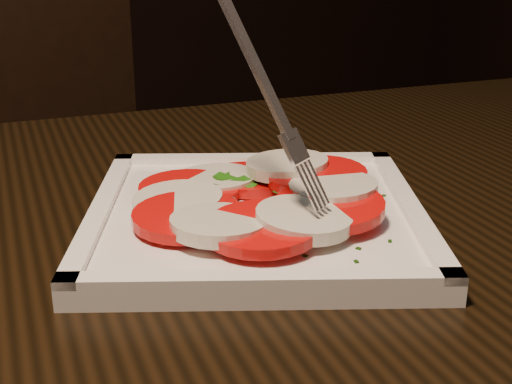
{
  "coord_description": "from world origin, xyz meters",
  "views": [
    {
      "loc": [
        -0.11,
        -0.17,
        0.97
      ],
      "look_at": [
        0.11,
        0.29,
        0.78
      ],
      "focal_mm": 50.0,
      "sensor_mm": 36.0,
      "label": 1
    }
  ],
  "objects_px": {
    "table": "(223,345)",
    "chair": "(57,166)",
    "plate": "(256,219)",
    "fork": "(248,80)"
  },
  "relations": [
    {
      "from": "table",
      "to": "chair",
      "type": "relative_size",
      "value": 1.36
    },
    {
      "from": "chair",
      "to": "plate",
      "type": "relative_size",
      "value": 3.66
    },
    {
      "from": "plate",
      "to": "fork",
      "type": "distance_m",
      "value": 0.12
    },
    {
      "from": "fork",
      "to": "table",
      "type": "bearing_deg",
      "value": 105.43
    },
    {
      "from": "chair",
      "to": "plate",
      "type": "xyz_separation_m",
      "value": [
        0.0,
        -0.88,
        0.22
      ]
    },
    {
      "from": "chair",
      "to": "fork",
      "type": "relative_size",
      "value": 5.63
    },
    {
      "from": "chair",
      "to": "fork",
      "type": "height_order",
      "value": "fork"
    },
    {
      "from": "table",
      "to": "fork",
      "type": "height_order",
      "value": "fork"
    },
    {
      "from": "chair",
      "to": "fork",
      "type": "xyz_separation_m",
      "value": [
        -0.01,
        -0.89,
        0.34
      ]
    },
    {
      "from": "chair",
      "to": "plate",
      "type": "height_order",
      "value": "chair"
    }
  ]
}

